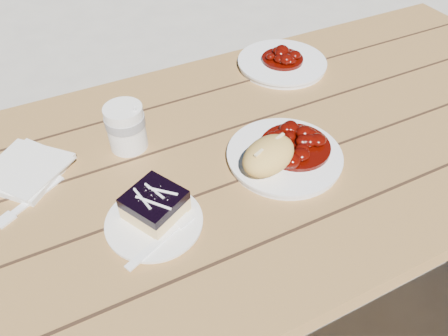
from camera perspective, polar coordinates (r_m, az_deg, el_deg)
name	(u,v)px	position (r m, az deg, el deg)	size (l,w,h in m)	color
ground	(220,322)	(1.56, -0.59, -19.49)	(60.00, 60.00, 0.00)	#AFAA9E
picnic_table	(218,207)	(1.07, -0.81, -5.18)	(2.00, 1.55, 0.75)	brown
main_plate	(284,156)	(0.95, 7.88, 1.50)	(0.24, 0.24, 0.02)	white
goulash_stew	(296,141)	(0.95, 9.41, 3.52)	(0.15, 0.15, 0.04)	#460702
bread_roll	(269,156)	(0.89, 5.84, 1.63)	(0.13, 0.09, 0.07)	#D8AC53
dessert_plate	(154,223)	(0.83, -9.09, -7.04)	(0.18, 0.18, 0.01)	white
blueberry_cake	(155,204)	(0.82, -9.04, -4.69)	(0.13, 0.13, 0.05)	#FBD688
fork_dessert	(154,246)	(0.79, -9.14, -9.98)	(0.03, 0.16, 0.01)	white
coffee_cup	(126,127)	(0.97, -12.67, 5.21)	(0.08, 0.08, 0.10)	white
napkin_stack	(25,170)	(1.00, -24.54, -0.28)	(0.15, 0.15, 0.01)	white
fork_table	(37,195)	(0.95, -23.20, -3.31)	(0.03, 0.16, 0.01)	white
second_plate	(282,63)	(1.27, 7.57, 13.39)	(0.24, 0.24, 0.02)	white
second_stew	(283,54)	(1.25, 7.70, 14.53)	(0.11, 0.11, 0.04)	#460702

